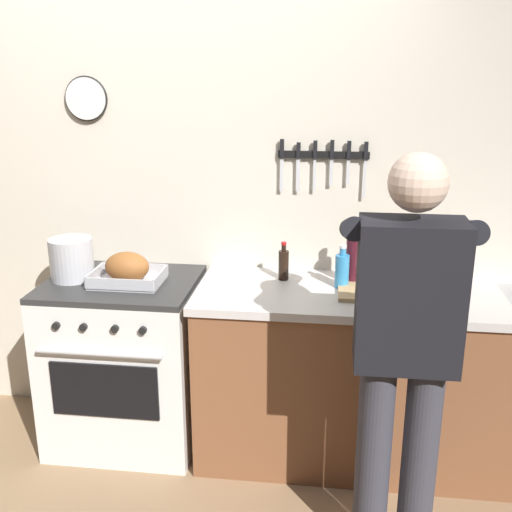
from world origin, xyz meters
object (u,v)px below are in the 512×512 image
at_px(stove, 126,361).
at_px(bottle_dish_soap, 342,270).
at_px(cutting_board, 376,293).
at_px(bottle_cooking_oil, 383,263).
at_px(person_cook, 405,340).
at_px(bottle_vinegar, 422,262).
at_px(bottle_wine_red, 353,259).
at_px(bottle_soy_sauce, 284,264).
at_px(bottle_hot_sauce, 465,274).
at_px(stock_pot, 72,259).
at_px(roasting_pan, 127,270).

height_order(stove, bottle_dish_soap, bottle_dish_soap).
distance_m(cutting_board, bottle_cooking_oil, 0.19).
relative_size(person_cook, cutting_board, 4.61).
bearing_deg(bottle_vinegar, bottle_wine_red, -167.77).
height_order(cutting_board, bottle_soy_sauce, bottle_soy_sauce).
bearing_deg(person_cook, bottle_hot_sauce, -14.84).
height_order(bottle_wine_red, bottle_vinegar, bottle_wine_red).
distance_m(bottle_wine_red, bottle_hot_sauce, 0.55).
distance_m(stock_pot, cutting_board, 1.53).
height_order(person_cook, cutting_board, person_cook).
xyz_separation_m(roasting_pan, bottle_cooking_oil, (1.26, 0.15, 0.04)).
xyz_separation_m(roasting_pan, stock_pot, (-0.30, 0.03, 0.04)).
xyz_separation_m(bottle_cooking_oil, bottle_hot_sauce, (0.40, 0.01, -0.04)).
bearing_deg(bottle_dish_soap, bottle_hot_sauce, 7.59).
xyz_separation_m(stove, person_cook, (1.34, -0.65, 0.50)).
relative_size(roasting_pan, bottle_vinegar, 1.45).
bearing_deg(roasting_pan, bottle_cooking_oil, 6.87).
distance_m(person_cook, cutting_board, 0.61).
relative_size(stock_pot, bottle_dish_soap, 1.02).
bearing_deg(stock_pot, stove, -0.38).
bearing_deg(stove, cutting_board, -1.80).
bearing_deg(bottle_dish_soap, person_cook, -71.64).
xyz_separation_m(roasting_pan, bottle_dish_soap, (1.06, 0.08, 0.02)).
bearing_deg(bottle_cooking_oil, bottle_vinegar, 19.57).
bearing_deg(cutting_board, bottle_vinegar, 44.31).
height_order(bottle_dish_soap, bottle_wine_red, bottle_wine_red).
distance_m(bottle_wine_red, bottle_soy_sauce, 0.35).
height_order(person_cook, bottle_dish_soap, person_cook).
xyz_separation_m(bottle_dish_soap, bottle_hot_sauce, (0.60, 0.08, -0.02)).
bearing_deg(bottle_wine_red, bottle_cooking_oil, 1.30).
height_order(person_cook, stock_pot, person_cook).
distance_m(stock_pot, bottle_vinegar, 1.77).
bearing_deg(bottle_hot_sauce, person_cook, -115.61).
bearing_deg(stove, bottle_hot_sauce, 4.27).
bearing_deg(bottle_hot_sauce, stock_pot, -176.32).
bearing_deg(bottle_vinegar, stove, -172.79).
distance_m(stove, bottle_cooking_oil, 1.43).
xyz_separation_m(bottle_dish_soap, bottle_wine_red, (0.05, 0.07, 0.04)).
relative_size(stock_pot, bottle_soy_sauce, 1.11).
distance_m(bottle_dish_soap, bottle_vinegar, 0.43).
bearing_deg(roasting_pan, stock_pot, 173.58).
height_order(stock_pot, bottle_hot_sauce, stock_pot).
bearing_deg(bottle_soy_sauce, person_cook, -55.91).
relative_size(stock_pot, bottle_wine_red, 0.73).
bearing_deg(stock_pot, bottle_soy_sauce, 6.66).
distance_m(bottle_dish_soap, bottle_cooking_oil, 0.21).
relative_size(bottle_soy_sauce, bottle_vinegar, 0.81).
distance_m(stock_pot, bottle_soy_sauce, 1.08).
bearing_deg(bottle_cooking_oil, bottle_wine_red, -178.70).
bearing_deg(bottle_wine_red, stock_pot, -175.37).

